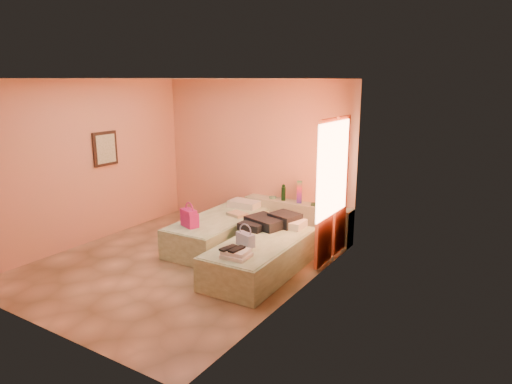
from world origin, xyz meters
TOP-DOWN VIEW (x-y plane):
  - ground at (0.00, 0.00)m, footprint 4.50×4.50m
  - room_walls at (0.21, 0.57)m, footprint 4.02×4.51m
  - headboard_ledge at (0.98, 2.10)m, footprint 2.05×0.30m
  - bed_left at (0.05, 1.00)m, footprint 0.96×2.03m
  - bed_right at (1.26, 0.40)m, footprint 0.96×2.03m
  - water_bottle at (0.70, 2.10)m, footprint 0.10×0.10m
  - rainbow_box at (1.02, 2.10)m, footprint 0.12×0.12m
  - small_dish at (0.46, 2.12)m, footprint 0.14×0.14m
  - green_book at (1.35, 2.11)m, footprint 0.22×0.19m
  - flower_vase at (1.71, 2.02)m, footprint 0.19×0.19m
  - magenta_handbag at (-0.07, 0.38)m, footprint 0.35×0.27m
  - khaki_garment at (0.24, 1.28)m, footprint 0.35×0.31m
  - clothes_pile at (1.03, 1.02)m, footprint 0.74×0.74m
  - blue_handbag at (1.17, 0.12)m, footprint 0.31×0.21m
  - towel_stack at (1.31, -0.31)m, footprint 0.37×0.32m
  - sandal_pair at (1.25, -0.32)m, footprint 0.24×0.29m

SIDE VIEW (x-z plane):
  - ground at x=0.00m, z-range 0.00..0.00m
  - bed_left at x=0.05m, z-range 0.00..0.50m
  - bed_right at x=1.26m, z-range 0.00..0.50m
  - headboard_ledge at x=0.98m, z-range 0.00..0.65m
  - khaki_garment at x=0.24m, z-range 0.50..0.55m
  - towel_stack at x=1.31m, z-range 0.50..0.60m
  - blue_handbag at x=1.17m, z-range 0.50..0.69m
  - clothes_pile at x=1.03m, z-range 0.50..0.70m
  - sandal_pair at x=1.25m, z-range 0.60..0.63m
  - magenta_handbag at x=-0.07m, z-range 0.50..0.79m
  - green_book at x=1.35m, z-range 0.65..0.68m
  - small_dish at x=0.46m, z-range 0.65..0.68m
  - flower_vase at x=1.71m, z-range 0.65..0.89m
  - water_bottle at x=0.70m, z-range 0.65..0.93m
  - rainbow_box at x=1.02m, z-range 0.65..1.05m
  - room_walls at x=0.21m, z-range 0.38..3.19m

